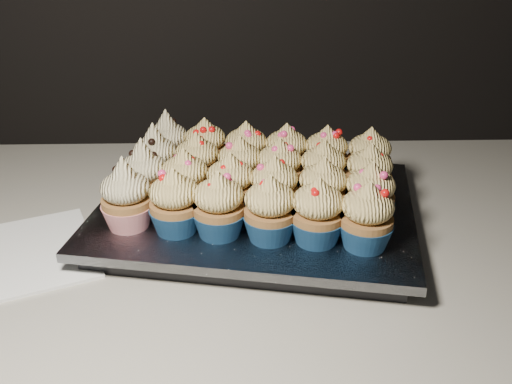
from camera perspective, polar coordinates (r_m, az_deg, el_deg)
worktop at (r=0.84m, az=17.05°, el=-3.92°), size 2.44×0.64×0.04m
napkin at (r=0.77m, az=-22.76°, el=-5.89°), size 0.24×0.24×0.00m
baking_tray at (r=0.78m, az=0.00°, el=-2.58°), size 0.43×0.36×0.02m
foil_lining at (r=0.77m, az=0.00°, el=-1.47°), size 0.47×0.39×0.01m
cupcake_0 at (r=0.71m, az=-12.85°, el=-0.53°), size 0.06×0.06×0.10m
cupcake_1 at (r=0.69m, az=-8.11°, el=-1.13°), size 0.06×0.06×0.08m
cupcake_2 at (r=0.68m, az=-3.76°, el=-1.47°), size 0.06×0.06×0.08m
cupcake_3 at (r=0.67m, az=1.41°, el=-1.87°), size 0.06×0.06×0.08m
cupcake_4 at (r=0.66m, az=6.16°, el=-2.11°), size 0.06×0.06×0.08m
cupcake_5 at (r=0.66m, az=11.01°, el=-2.55°), size 0.06×0.06×0.08m
cupcake_6 at (r=0.76m, az=-11.12°, el=1.50°), size 0.06×0.06×0.10m
cupcake_7 at (r=0.74m, az=-7.10°, el=1.04°), size 0.06×0.06×0.08m
cupcake_8 at (r=0.72m, az=-2.56°, el=0.60°), size 0.06×0.06×0.08m
cupcake_9 at (r=0.72m, az=1.82°, el=0.28°), size 0.06×0.06×0.08m
cupcake_10 at (r=0.72m, az=6.69°, el=0.11°), size 0.06×0.06×0.08m
cupcake_11 at (r=0.71m, az=11.30°, el=-0.39°), size 0.06×0.06×0.08m
cupcake_12 at (r=0.81m, az=-10.04°, el=3.20°), size 0.06×0.06×0.10m
cupcake_13 at (r=0.79m, az=-5.91°, el=2.85°), size 0.06×0.06×0.08m
cupcake_14 at (r=0.78m, az=-1.61°, el=2.46°), size 0.06×0.06×0.08m
cupcake_15 at (r=0.77m, az=2.33°, el=2.23°), size 0.06×0.06×0.08m
cupcake_16 at (r=0.77m, az=6.71°, el=2.01°), size 0.06×0.06×0.08m
cupcake_17 at (r=0.77m, az=11.21°, el=1.62°), size 0.06×0.06×0.08m
cupcake_18 at (r=0.86m, az=-8.82°, el=4.74°), size 0.06×0.06×0.10m
cupcake_19 at (r=0.85m, az=-5.07°, el=4.45°), size 0.06×0.06×0.08m
cupcake_20 at (r=0.83m, az=-0.99°, el=4.09°), size 0.06×0.06×0.08m
cupcake_21 at (r=0.82m, az=3.04°, el=3.85°), size 0.06×0.06×0.08m
cupcake_22 at (r=0.82m, az=7.02°, el=3.60°), size 0.06×0.06×0.08m
cupcake_23 at (r=0.82m, az=11.24°, el=3.35°), size 0.06×0.06×0.08m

